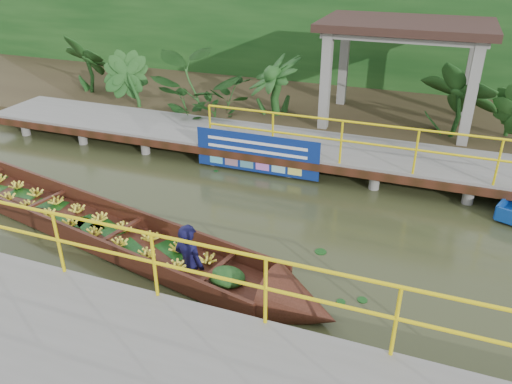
% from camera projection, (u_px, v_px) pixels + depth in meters
% --- Properties ---
extents(ground, '(80.00, 80.00, 0.00)m').
position_uv_depth(ground, '(203.00, 221.00, 10.08)').
color(ground, '#32371B').
rests_on(ground, ground).
extents(land_strip, '(30.00, 8.00, 0.45)m').
position_uv_depth(land_strip, '(304.00, 106.00, 16.24)').
color(land_strip, '#362A1B').
rests_on(land_strip, ground).
extents(far_dock, '(16.00, 2.06, 1.66)m').
position_uv_depth(far_dock, '(262.00, 142.00, 12.72)').
color(far_dock, slate).
rests_on(far_dock, ground).
extents(near_dock, '(18.00, 2.40, 1.73)m').
position_uv_depth(near_dock, '(127.00, 377.00, 6.13)').
color(near_dock, slate).
rests_on(near_dock, ground).
extents(pavilion, '(4.40, 3.00, 3.00)m').
position_uv_depth(pavilion, '(406.00, 36.00, 13.12)').
color(pavilion, slate).
rests_on(pavilion, ground).
extents(foliage_backdrop, '(30.00, 0.80, 4.00)m').
position_uv_depth(foliage_backdrop, '(325.00, 37.00, 17.52)').
color(foliage_backdrop, '#133C13').
rests_on(foliage_backdrop, ground).
extents(vendor_boat, '(11.02, 3.34, 2.11)m').
position_uv_depth(vendor_boat, '(88.00, 220.00, 9.71)').
color(vendor_boat, '#34180E').
rests_on(vendor_boat, ground).
extents(blue_banner, '(3.07, 0.04, 0.96)m').
position_uv_depth(blue_banner, '(257.00, 153.00, 11.82)').
color(blue_banner, navy).
rests_on(blue_banner, ground).
extents(tropical_plants, '(14.50, 1.50, 1.88)m').
position_uv_depth(tropical_plants, '(261.00, 86.00, 14.09)').
color(tropical_plants, '#133C13').
rests_on(tropical_plants, ground).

